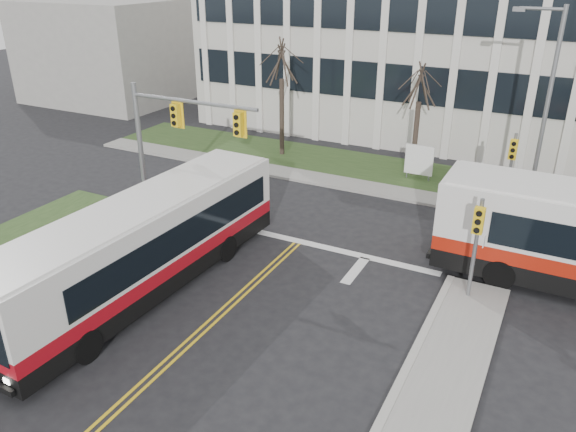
{
  "coord_description": "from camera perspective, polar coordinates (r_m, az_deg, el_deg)",
  "views": [
    {
      "loc": [
        9.26,
        -10.81,
        10.85
      ],
      "look_at": [
        0.39,
        6.4,
        2.0
      ],
      "focal_mm": 35.0,
      "sensor_mm": 36.0,
      "label": 1
    }
  ],
  "objects": [
    {
      "name": "directory_sign",
      "position": [
        30.67,
        13.18,
        5.51
      ],
      "size": [
        1.5,
        0.12,
        2.0
      ],
      "color": "slate",
      "rests_on": "ground"
    },
    {
      "name": "building_lawn",
      "position": [
        31.06,
        17.66,
        3.04
      ],
      "size": [
        44.0,
        5.0,
        0.12
      ],
      "primitive_type": "cube",
      "color": "#2B441D",
      "rests_on": "ground"
    },
    {
      "name": "mast_arm_signal",
      "position": [
        24.25,
        -12.01,
        8.26
      ],
      "size": [
        6.11,
        0.38,
        6.2
      ],
      "color": "slate",
      "rests_on": "ground"
    },
    {
      "name": "sidewalk_cross",
      "position": [
        28.48,
        16.59,
        1.25
      ],
      "size": [
        44.0,
        1.6,
        0.14
      ],
      "primitive_type": "cube",
      "color": "#9E9B93",
      "rests_on": "ground"
    },
    {
      "name": "tree_mid",
      "position": [
        30.49,
        13.28,
        12.65
      ],
      "size": [
        1.8,
        1.8,
        6.82
      ],
      "color": "#42352B",
      "rests_on": "ground"
    },
    {
      "name": "building_annex",
      "position": [
        51.43,
        -17.02,
        15.9
      ],
      "size": [
        12.0,
        12.0,
        8.0
      ],
      "primitive_type": "cube",
      "color": "#9E9B93",
      "rests_on": "ground"
    },
    {
      "name": "signal_pole_far",
      "position": [
        27.58,
        21.74,
        5.17
      ],
      "size": [
        0.34,
        0.39,
        3.8
      ],
      "color": "slate",
      "rests_on": "ground"
    },
    {
      "name": "tree_left",
      "position": [
        33.04,
        -0.66,
        15.27
      ],
      "size": [
        1.8,
        1.8,
        7.7
      ],
      "color": "#42352B",
      "rests_on": "ground"
    },
    {
      "name": "ground",
      "position": [
        17.9,
        -10.85,
        -13.27
      ],
      "size": [
        120.0,
        120.0,
        0.0
      ],
      "primitive_type": "plane",
      "color": "black",
      "rests_on": "ground"
    },
    {
      "name": "streetlight",
      "position": [
        27.62,
        24.55,
        10.58
      ],
      "size": [
        2.15,
        0.25,
        9.2
      ],
      "color": "slate",
      "rests_on": "ground"
    },
    {
      "name": "signal_pole_near",
      "position": [
        19.69,
        18.61,
        -1.91
      ],
      "size": [
        0.34,
        0.39,
        3.8
      ],
      "color": "slate",
      "rests_on": "ground"
    },
    {
      "name": "office_building",
      "position": [
        41.32,
        22.06,
        16.13
      ],
      "size": [
        40.0,
        16.0,
        12.0
      ],
      "primitive_type": "cube",
      "color": "beige",
      "rests_on": "ground"
    },
    {
      "name": "bus_main",
      "position": [
        20.34,
        -14.4,
        -3.13
      ],
      "size": [
        3.22,
        12.57,
        3.32
      ],
      "primitive_type": null,
      "rotation": [
        0.0,
        0.0,
        -0.04
      ],
      "color": "silver",
      "rests_on": "ground"
    }
  ]
}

